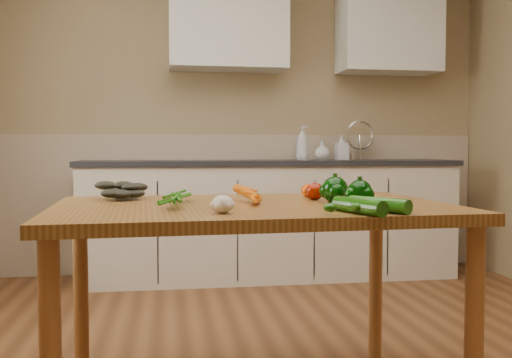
{
  "coord_description": "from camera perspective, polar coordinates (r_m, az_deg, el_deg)",
  "views": [
    {
      "loc": [
        -0.56,
        -2.1,
        0.98
      ],
      "look_at": [
        -0.2,
        0.25,
        0.86
      ],
      "focal_mm": 40.0,
      "sensor_mm": 36.0,
      "label": 1
    }
  ],
  "objects": [
    {
      "name": "room",
      "position": [
        2.36,
        5.19,
        9.4
      ],
      "size": [
        4.04,
        5.04,
        2.64
      ],
      "color": "brown",
      "rests_on": "ground"
    },
    {
      "name": "counter_run",
      "position": [
        4.39,
        1.47,
        -3.89
      ],
      "size": [
        2.84,
        0.64,
        1.14
      ],
      "color": "beige",
      "rests_on": "ground"
    },
    {
      "name": "upper_cabinets",
      "position": [
        4.65,
        4.97,
        14.98
      ],
      "size": [
        2.15,
        0.35,
        0.7
      ],
      "color": "silver",
      "rests_on": "room"
    },
    {
      "name": "table",
      "position": [
        2.14,
        -0.3,
        -4.82
      ],
      "size": [
        1.49,
        1.0,
        0.78
      ],
      "rotation": [
        0.0,
        0.0,
        0.04
      ],
      "color": "brown",
      "rests_on": "ground"
    },
    {
      "name": "soap_bottle_a",
      "position": [
        4.5,
        4.65,
        3.61
      ],
      "size": [
        0.15,
        0.15,
        0.27
      ],
      "primitive_type": "imported",
      "rotation": [
        0.0,
        0.0,
        0.83
      ],
      "color": "silver",
      "rests_on": "counter_run"
    },
    {
      "name": "soap_bottle_b",
      "position": [
        4.58,
        8.57,
        3.16
      ],
      "size": [
        0.1,
        0.1,
        0.2
      ],
      "primitive_type": "imported",
      "rotation": [
        0.0,
        0.0,
        3.21
      ],
      "color": "silver",
      "rests_on": "counter_run"
    },
    {
      "name": "soap_bottle_c",
      "position": [
        4.54,
        6.63,
        2.87
      ],
      "size": [
        0.12,
        0.12,
        0.15
      ],
      "primitive_type": "imported",
      "rotation": [
        0.0,
        0.0,
        4.7
      ],
      "color": "silver",
      "rests_on": "counter_run"
    },
    {
      "name": "carrot_bunch",
      "position": [
        2.12,
        -2.98,
        -1.54
      ],
      "size": [
        0.28,
        0.22,
        0.07
      ],
      "primitive_type": null,
      "rotation": [
        0.0,
        0.0,
        0.04
      ],
      "color": "#DA5C05",
      "rests_on": "table"
    },
    {
      "name": "leafy_greens",
      "position": [
        2.38,
        -13.47,
        -0.75
      ],
      "size": [
        0.21,
        0.19,
        0.1
      ],
      "primitive_type": null,
      "color": "black",
      "rests_on": "table"
    },
    {
      "name": "garlic_bulb",
      "position": [
        1.82,
        -3.37,
        -2.54
      ],
      "size": [
        0.07,
        0.07,
        0.06
      ],
      "primitive_type": "ellipsoid",
      "color": "silver",
      "rests_on": "table"
    },
    {
      "name": "pepper_a",
      "position": [
        2.19,
        7.9,
        -1.08
      ],
      "size": [
        0.1,
        0.1,
        0.1
      ],
      "primitive_type": "sphere",
      "color": "black",
      "rests_on": "table"
    },
    {
      "name": "pepper_b",
      "position": [
        2.26,
        8.18,
        -1.21
      ],
      "size": [
        0.08,
        0.08,
        0.08
      ],
      "primitive_type": "sphere",
      "color": "black",
      "rests_on": "table"
    },
    {
      "name": "pepper_c",
      "position": [
        2.09,
        10.33,
        -1.39
      ],
      "size": [
        0.09,
        0.09,
        0.09
      ],
      "primitive_type": "sphere",
      "color": "black",
      "rests_on": "table"
    },
    {
      "name": "tomato_a",
      "position": [
        2.31,
        5.9,
        -1.24
      ],
      "size": [
        0.07,
        0.07,
        0.07
      ],
      "primitive_type": "ellipsoid",
      "color": "#801302",
      "rests_on": "table"
    },
    {
      "name": "tomato_b",
      "position": [
        2.42,
        5.26,
        -1.16
      ],
      "size": [
        0.06,
        0.06,
        0.06
      ],
      "primitive_type": "ellipsoid",
      "color": "#DA4C05",
      "rests_on": "table"
    },
    {
      "name": "tomato_c",
      "position": [
        2.43,
        7.94,
        -1.05
      ],
      "size": [
        0.07,
        0.07,
        0.07
      ],
      "primitive_type": "ellipsoid",
      "color": "#DA4C05",
      "rests_on": "table"
    },
    {
      "name": "zucchini_a",
      "position": [
        1.89,
        12.15,
        -2.52
      ],
      "size": [
        0.16,
        0.22,
        0.05
      ],
      "primitive_type": "cylinder",
      "rotation": [
        1.57,
        0.0,
        0.58
      ],
      "color": "#114407",
      "rests_on": "table"
    },
    {
      "name": "zucchini_b",
      "position": [
        1.83,
        10.26,
        -2.66
      ],
      "size": [
        0.12,
        0.23,
        0.05
      ],
      "primitive_type": "cylinder",
      "rotation": [
        1.57,
        0.0,
        0.34
      ],
      "color": "#114407",
      "rests_on": "table"
    }
  ]
}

